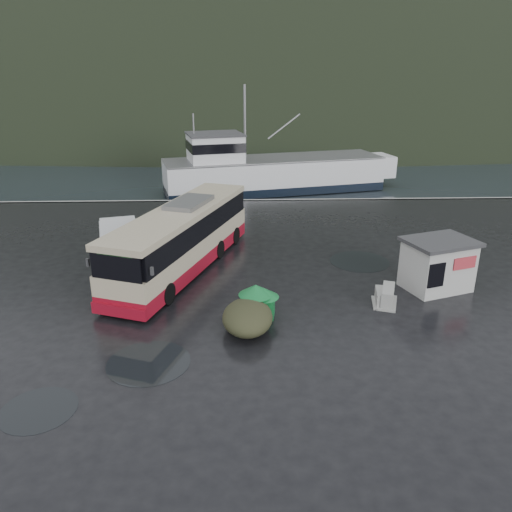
{
  "coord_description": "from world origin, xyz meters",
  "views": [
    {
      "loc": [
        1.59,
        -21.42,
        10.72
      ],
      "look_at": [
        2.4,
        2.17,
        1.7
      ],
      "focal_mm": 35.0,
      "sensor_mm": 36.0,
      "label": 1
    }
  ],
  "objects_px": {
    "coach_bus": "(184,268)",
    "fishing_trawler": "(274,177)",
    "ticket_kiosk": "(434,288)",
    "white_van": "(124,276)",
    "dome_tent": "(248,329)",
    "waste_bin_left": "(256,316)",
    "jersey_barrier_a": "(380,304)",
    "waste_bin_right": "(264,316)",
    "jersey_barrier_b": "(387,304)"
  },
  "relations": [
    {
      "from": "dome_tent",
      "to": "ticket_kiosk",
      "type": "distance_m",
      "value": 10.49
    },
    {
      "from": "dome_tent",
      "to": "fishing_trawler",
      "type": "bearing_deg",
      "value": 84.09
    },
    {
      "from": "ticket_kiosk",
      "to": "jersey_barrier_b",
      "type": "bearing_deg",
      "value": -168.61
    },
    {
      "from": "coach_bus",
      "to": "jersey_barrier_a",
      "type": "bearing_deg",
      "value": -6.02
    },
    {
      "from": "ticket_kiosk",
      "to": "fishing_trawler",
      "type": "relative_size",
      "value": 0.13
    },
    {
      "from": "coach_bus",
      "to": "waste_bin_right",
      "type": "relative_size",
      "value": 9.45
    },
    {
      "from": "dome_tent",
      "to": "jersey_barrier_b",
      "type": "bearing_deg",
      "value": 18.43
    },
    {
      "from": "jersey_barrier_b",
      "to": "fishing_trawler",
      "type": "height_order",
      "value": "fishing_trawler"
    },
    {
      "from": "jersey_barrier_a",
      "to": "fishing_trawler",
      "type": "bearing_deg",
      "value": 96.08
    },
    {
      "from": "white_van",
      "to": "jersey_barrier_a",
      "type": "distance_m",
      "value": 13.58
    },
    {
      "from": "waste_bin_right",
      "to": "dome_tent",
      "type": "height_order",
      "value": "waste_bin_right"
    },
    {
      "from": "ticket_kiosk",
      "to": "jersey_barrier_a",
      "type": "distance_m",
      "value": 3.71
    },
    {
      "from": "waste_bin_left",
      "to": "white_van",
      "type": "bearing_deg",
      "value": 145.32
    },
    {
      "from": "jersey_barrier_b",
      "to": "fishing_trawler",
      "type": "distance_m",
      "value": 29.67
    },
    {
      "from": "waste_bin_right",
      "to": "ticket_kiosk",
      "type": "relative_size",
      "value": 0.41
    },
    {
      "from": "ticket_kiosk",
      "to": "fishing_trawler",
      "type": "distance_m",
      "value": 28.46
    },
    {
      "from": "jersey_barrier_a",
      "to": "jersey_barrier_b",
      "type": "bearing_deg",
      "value": -2.84
    },
    {
      "from": "dome_tent",
      "to": "jersey_barrier_a",
      "type": "xyz_separation_m",
      "value": [
        6.42,
        2.27,
        0.0
      ]
    },
    {
      "from": "ticket_kiosk",
      "to": "fishing_trawler",
      "type": "bearing_deg",
      "value": 84.0
    },
    {
      "from": "coach_bus",
      "to": "ticket_kiosk",
      "type": "distance_m",
      "value": 13.55
    },
    {
      "from": "waste_bin_right",
      "to": "dome_tent",
      "type": "distance_m",
      "value": 1.46
    },
    {
      "from": "waste_bin_left",
      "to": "waste_bin_right",
      "type": "xyz_separation_m",
      "value": [
        0.36,
        0.02,
        0.0
      ]
    },
    {
      "from": "dome_tent",
      "to": "white_van",
      "type": "bearing_deg",
      "value": 137.4
    },
    {
      "from": "waste_bin_left",
      "to": "jersey_barrier_a",
      "type": "xyz_separation_m",
      "value": [
        6.02,
        1.04,
        0.0
      ]
    },
    {
      "from": "waste_bin_right",
      "to": "jersey_barrier_a",
      "type": "distance_m",
      "value": 5.75
    },
    {
      "from": "fishing_trawler",
      "to": "ticket_kiosk",
      "type": "bearing_deg",
      "value": -90.45
    },
    {
      "from": "fishing_trawler",
      "to": "waste_bin_right",
      "type": "bearing_deg",
      "value": -108.23
    },
    {
      "from": "coach_bus",
      "to": "waste_bin_left",
      "type": "relative_size",
      "value": 8.38
    },
    {
      "from": "waste_bin_left",
      "to": "jersey_barrier_a",
      "type": "relative_size",
      "value": 1.11
    },
    {
      "from": "dome_tent",
      "to": "ticket_kiosk",
      "type": "xyz_separation_m",
      "value": [
        9.71,
        3.99,
        0.0
      ]
    },
    {
      "from": "waste_bin_left",
      "to": "jersey_barrier_a",
      "type": "distance_m",
      "value": 6.11
    },
    {
      "from": "waste_bin_right",
      "to": "dome_tent",
      "type": "bearing_deg",
      "value": -121.28
    },
    {
      "from": "dome_tent",
      "to": "waste_bin_left",
      "type": "bearing_deg",
      "value": 72.17
    },
    {
      "from": "coach_bus",
      "to": "fishing_trawler",
      "type": "height_order",
      "value": "fishing_trawler"
    },
    {
      "from": "waste_bin_right",
      "to": "fishing_trawler",
      "type": "distance_m",
      "value": 30.57
    },
    {
      "from": "waste_bin_right",
      "to": "jersey_barrier_b",
      "type": "relative_size",
      "value": 0.8
    },
    {
      "from": "dome_tent",
      "to": "ticket_kiosk",
      "type": "relative_size",
      "value": 0.91
    },
    {
      "from": "dome_tent",
      "to": "fishing_trawler",
      "type": "height_order",
      "value": "fishing_trawler"
    },
    {
      "from": "white_van",
      "to": "dome_tent",
      "type": "xyz_separation_m",
      "value": [
        6.61,
        -6.08,
        0.0
      ]
    },
    {
      "from": "white_van",
      "to": "dome_tent",
      "type": "bearing_deg",
      "value": -57.86
    },
    {
      "from": "dome_tent",
      "to": "jersey_barrier_a",
      "type": "height_order",
      "value": "dome_tent"
    },
    {
      "from": "waste_bin_right",
      "to": "fishing_trawler",
      "type": "relative_size",
      "value": 0.05
    },
    {
      "from": "coach_bus",
      "to": "jersey_barrier_a",
      "type": "height_order",
      "value": "coach_bus"
    },
    {
      "from": "waste_bin_right",
      "to": "dome_tent",
      "type": "relative_size",
      "value": 0.46
    },
    {
      "from": "coach_bus",
      "to": "waste_bin_right",
      "type": "xyz_separation_m",
      "value": [
        4.24,
        -5.86,
        0.0
      ]
    },
    {
      "from": "ticket_kiosk",
      "to": "jersey_barrier_b",
      "type": "height_order",
      "value": "ticket_kiosk"
    },
    {
      "from": "ticket_kiosk",
      "to": "white_van",
      "type": "bearing_deg",
      "value": 153.64
    },
    {
      "from": "waste_bin_right",
      "to": "coach_bus",
      "type": "bearing_deg",
      "value": 125.84
    },
    {
      "from": "waste_bin_left",
      "to": "jersey_barrier_a",
      "type": "bearing_deg",
      "value": 9.76
    },
    {
      "from": "jersey_barrier_a",
      "to": "fishing_trawler",
      "type": "distance_m",
      "value": 29.62
    }
  ]
}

